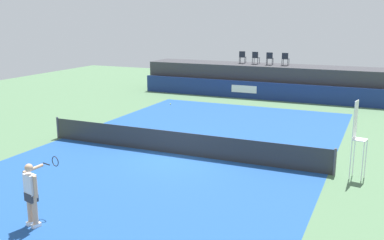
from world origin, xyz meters
name	(u,v)px	position (x,y,z in m)	size (l,w,h in m)	color
ground_plane	(205,137)	(0.00, 3.00, 0.00)	(48.00, 48.00, 0.00)	#4C704C
court_inner	(178,154)	(0.00, 0.00, 0.00)	(12.00, 22.00, 0.00)	#1C478C
sponsor_wall	(263,91)	(-0.01, 13.50, 0.60)	(18.00, 0.22, 1.20)	navy
spectator_platform	(270,80)	(0.00, 15.30, 1.10)	(18.00, 2.80, 2.20)	#38383D
spectator_chair_far_left	(242,57)	(-2.17, 15.51, 2.69)	(0.48, 0.48, 0.89)	#1E232D
spectator_chair_left	(256,57)	(-1.14, 15.39, 2.69)	(0.46, 0.46, 0.89)	#1E232D
spectator_chair_center	(270,58)	(-0.08, 15.26, 2.69)	(0.47, 0.47, 0.89)	#1E232D
spectator_chair_right	(285,58)	(1.02, 15.32, 2.69)	(0.45, 0.45, 0.89)	#1E232D
umpire_chair	(357,134)	(6.86, 0.02, 1.59)	(0.51, 0.51, 2.76)	white
tennis_net	(178,143)	(0.00, 0.00, 0.47)	(12.40, 0.02, 0.95)	#2D2D2D
net_post_near	(58,128)	(-6.20, 0.00, 0.50)	(0.10, 0.10, 1.00)	#4C4C51
net_post_far	(335,162)	(6.20, 0.00, 0.50)	(0.10, 0.10, 1.00)	#4C4C51
tennis_player	(32,192)	(-0.80, -7.35, 0.96)	(0.56, 1.23, 1.77)	white
tennis_ball	(171,104)	(-5.02, 9.38, 0.04)	(0.07, 0.07, 0.07)	#D8EA33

